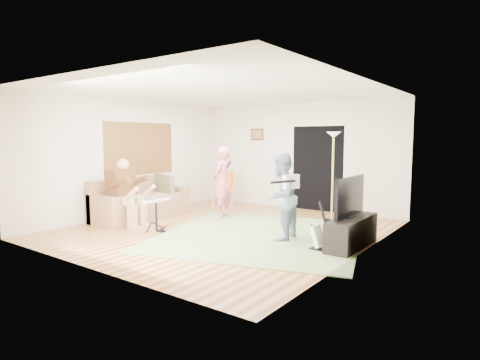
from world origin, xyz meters
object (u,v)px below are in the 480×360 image
object	(u,v)px
singer	(222,182)
dining_chair	(223,194)
guitarist	(281,197)
sofa	(139,205)
torchiere_lamp	(333,160)
television	(350,196)
tv_cabinet	(352,232)
guitar_spare	(318,236)
drum_kit	(156,216)

from	to	relation	value
singer	dining_chair	distance (m)	1.41
guitarist	dining_chair	size ratio (longest dim) A/B	1.65
sofa	dining_chair	xyz separation A→B (m)	(0.66, 2.24, 0.04)
sofa	guitarist	xyz separation A→B (m)	(3.60, 0.19, 0.48)
sofa	torchiere_lamp	bearing A→B (deg)	30.93
guitarist	television	distance (m)	1.18
tv_cabinet	television	distance (m)	0.60
dining_chair	television	size ratio (longest dim) A/B	0.83
singer	guitar_spare	distance (m)	3.24
dining_chair	television	xyz separation A→B (m)	(4.09, -1.78, 0.51)
drum_kit	television	distance (m)	3.67
sofa	television	distance (m)	4.80
singer	tv_cabinet	size ratio (longest dim) A/B	1.16
guitarist	tv_cabinet	distance (m)	1.34
drum_kit	tv_cabinet	world-z (taller)	drum_kit
drum_kit	guitarist	size ratio (longest dim) A/B	0.42
drum_kit	guitar_spare	size ratio (longest dim) A/B	0.82
dining_chair	television	distance (m)	4.49
guitar_spare	dining_chair	size ratio (longest dim) A/B	0.85
sofa	drum_kit	size ratio (longest dim) A/B	3.36
singer	tv_cabinet	bearing A→B (deg)	63.19
torchiere_lamp	singer	bearing A→B (deg)	-155.10
guitar_spare	dining_chair	bearing A→B (deg)	149.00
drum_kit	guitar_spare	bearing A→B (deg)	11.33
guitarist	dining_chair	bearing A→B (deg)	-131.02
guitarist	tv_cabinet	size ratio (longest dim) A/B	1.11
torchiere_lamp	tv_cabinet	xyz separation A→B (m)	(1.10, -1.75, -1.08)
sofa	guitarist	bearing A→B (deg)	3.03
guitarist	guitar_spare	world-z (taller)	guitarist
singer	dining_chair	bearing A→B (deg)	-157.24
singer	torchiere_lamp	world-z (taller)	torchiere_lamp
television	guitarist	bearing A→B (deg)	-166.91
guitar_spare	tv_cabinet	distance (m)	0.61
drum_kit	tv_cabinet	xyz separation A→B (m)	(3.50, 1.11, -0.04)
guitar_spare	singer	bearing A→B (deg)	157.85
sofa	dining_chair	distance (m)	2.33
drum_kit	television	size ratio (longest dim) A/B	0.58
television	torchiere_lamp	bearing A→B (deg)	121.01
singer	guitar_spare	bearing A→B (deg)	53.25
guitarist	torchiere_lamp	distance (m)	2.10
dining_chair	guitar_spare	bearing A→B (deg)	-32.73
dining_chair	tv_cabinet	bearing A→B (deg)	-24.98
sofa	guitarist	distance (m)	3.63
tv_cabinet	television	size ratio (longest dim) A/B	1.23
drum_kit	torchiere_lamp	xyz separation A→B (m)	(2.40, 2.86, 1.04)
singer	television	world-z (taller)	singer
dining_chair	singer	bearing A→B (deg)	-54.37
guitarist	tv_cabinet	xyz separation A→B (m)	(1.20, 0.27, -0.53)
sofa	tv_cabinet	size ratio (longest dim) A/B	1.58
guitar_spare	television	world-z (taller)	television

